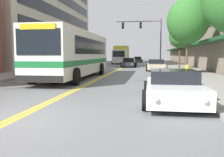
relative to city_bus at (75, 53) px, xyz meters
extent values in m
plane|color=slate|center=(1.80, 25.35, -1.85)|extent=(240.00, 240.00, 0.00)
cube|color=gray|center=(-5.50, 25.35, -1.79)|extent=(3.61, 106.00, 0.14)
cube|color=gray|center=(9.11, 25.35, -1.79)|extent=(3.61, 106.00, 0.14)
cube|color=yellow|center=(1.70, 25.35, -1.85)|extent=(0.14, 106.00, 0.01)
cube|color=yellow|center=(1.90, 25.35, -1.85)|extent=(0.14, 106.00, 0.01)
cube|color=black|center=(-7.52, 19.42, 0.66)|extent=(0.08, 27.55, 1.40)
cube|color=black|center=(-7.52, 19.42, 3.18)|extent=(0.08, 27.55, 1.40)
cube|color=black|center=(-7.52, 19.42, 5.69)|extent=(0.08, 27.55, 1.40)
cube|color=gray|center=(15.16, 25.35, 2.32)|extent=(8.00, 68.00, 8.36)
cube|color=#1E4C28|center=(10.61, 25.35, 1.05)|extent=(1.10, 61.20, 0.24)
cube|color=black|center=(11.12, 25.35, 3.33)|extent=(0.08, 61.20, 1.40)
cube|color=silver|center=(0.00, -0.11, -0.04)|extent=(2.53, 12.08, 2.94)
cube|color=#196B33|center=(0.00, -0.11, -0.62)|extent=(2.55, 12.10, 0.32)
cube|color=black|center=(0.00, 0.50, 0.43)|extent=(2.56, 9.42, 1.06)
cube|color=black|center=(0.00, -6.17, 0.49)|extent=(2.28, 0.04, 1.29)
cube|color=yellow|center=(0.00, -6.18, 1.23)|extent=(1.82, 0.06, 0.28)
cube|color=black|center=(0.00, -6.19, -1.32)|extent=(2.48, 0.08, 0.32)
cylinder|color=black|center=(-1.30, -4.21, -1.35)|extent=(0.30, 1.00, 1.00)
cylinder|color=black|center=(1.30, -4.21, -1.35)|extent=(0.30, 1.00, 1.00)
cylinder|color=black|center=(-1.30, 3.21, -1.35)|extent=(0.30, 1.00, 1.00)
cylinder|color=black|center=(1.30, 3.21, -1.35)|extent=(0.30, 1.00, 1.00)
cube|color=black|center=(-2.55, 19.77, -1.39)|extent=(1.78, 4.40, 0.57)
cube|color=black|center=(-2.55, 19.95, -0.85)|extent=(1.53, 1.94, 0.51)
cylinder|color=black|center=(-3.47, 18.41, -1.53)|extent=(0.22, 0.65, 0.65)
cylinder|color=black|center=(-1.64, 18.41, -1.53)|extent=(0.22, 0.65, 0.65)
cylinder|color=black|center=(-3.47, 21.14, -1.53)|extent=(0.22, 0.65, 0.65)
cylinder|color=black|center=(-1.64, 21.14, -1.53)|extent=(0.22, 0.65, 0.65)
sphere|color=silver|center=(-3.18, 17.55, -1.36)|extent=(0.16, 0.16, 0.16)
sphere|color=silver|center=(-1.93, 17.55, -1.36)|extent=(0.16, 0.16, 0.16)
cube|color=red|center=(-3.19, 21.98, -1.36)|extent=(0.18, 0.04, 0.10)
cube|color=red|center=(-1.91, 21.98, -1.36)|extent=(0.18, 0.04, 0.10)
cube|color=white|center=(6.24, -8.78, -1.39)|extent=(1.84, 4.23, 0.57)
cube|color=black|center=(6.24, -8.61, -0.89)|extent=(1.58, 1.86, 0.43)
cylinder|color=black|center=(5.30, -10.09, -1.53)|extent=(0.22, 0.65, 0.65)
cylinder|color=black|center=(7.18, -10.09, -1.53)|extent=(0.22, 0.65, 0.65)
cylinder|color=black|center=(5.30, -7.47, -1.53)|extent=(0.22, 0.65, 0.65)
cylinder|color=black|center=(7.18, -7.47, -1.53)|extent=(0.22, 0.65, 0.65)
sphere|color=silver|center=(5.60, -10.92, -1.36)|extent=(0.16, 0.16, 0.16)
sphere|color=silver|center=(6.89, -10.92, -1.36)|extent=(0.16, 0.16, 0.16)
cube|color=red|center=(5.58, -6.65, -1.36)|extent=(0.18, 0.04, 0.10)
cube|color=red|center=(6.90, -6.65, -1.36)|extent=(0.18, 0.04, 0.10)
cube|color=#BCAD89|center=(6.10, 9.82, -1.39)|extent=(1.88, 4.78, 0.55)
cube|color=black|center=(6.10, 10.01, -0.87)|extent=(1.62, 2.10, 0.48)
cylinder|color=black|center=(5.14, 8.34, -1.51)|extent=(0.22, 0.69, 0.69)
cylinder|color=black|center=(7.07, 8.34, -1.51)|extent=(0.22, 0.69, 0.69)
cylinder|color=black|center=(5.14, 11.30, -1.51)|extent=(0.22, 0.69, 0.69)
cylinder|color=black|center=(7.07, 11.30, -1.51)|extent=(0.22, 0.69, 0.69)
sphere|color=silver|center=(5.44, 7.41, -1.36)|extent=(0.16, 0.16, 0.16)
sphere|color=silver|center=(6.76, 7.41, -1.36)|extent=(0.16, 0.16, 0.16)
cube|color=red|center=(5.42, 12.22, -1.36)|extent=(0.18, 0.04, 0.10)
cube|color=red|center=(6.78, 12.22, -1.36)|extent=(0.18, 0.04, 0.10)
cube|color=#38383D|center=(2.70, 39.36, -1.39)|extent=(1.80, 4.33, 0.59)
cube|color=black|center=(2.70, 39.53, -0.85)|extent=(1.55, 1.91, 0.51)
cylinder|color=black|center=(1.78, 38.02, -1.55)|extent=(0.22, 0.61, 0.61)
cylinder|color=black|center=(3.63, 38.02, -1.55)|extent=(0.22, 0.61, 0.61)
cylinder|color=black|center=(1.78, 40.70, -1.55)|extent=(0.22, 0.61, 0.61)
cylinder|color=black|center=(3.63, 40.70, -1.55)|extent=(0.22, 0.61, 0.61)
sphere|color=silver|center=(2.07, 37.17, -1.36)|extent=(0.16, 0.16, 0.16)
sphere|color=silver|center=(3.34, 37.17, -1.36)|extent=(0.16, 0.16, 0.16)
cube|color=red|center=(2.06, 41.53, -1.36)|extent=(0.18, 0.04, 0.10)
cube|color=red|center=(3.35, 41.53, -1.36)|extent=(0.18, 0.04, 0.10)
cube|color=#232328|center=(2.54, 17.01, -1.39)|extent=(1.74, 4.66, 0.56)
cube|color=black|center=(2.54, 17.20, -0.85)|extent=(1.49, 2.05, 0.54)
cylinder|color=black|center=(1.65, 15.56, -1.53)|extent=(0.22, 0.66, 0.66)
cylinder|color=black|center=(3.43, 15.56, -1.53)|extent=(0.22, 0.66, 0.66)
cylinder|color=black|center=(1.65, 18.45, -1.53)|extent=(0.22, 0.66, 0.66)
cylinder|color=black|center=(3.43, 18.45, -1.53)|extent=(0.22, 0.66, 0.66)
sphere|color=silver|center=(1.93, 14.66, -1.37)|extent=(0.16, 0.16, 0.16)
sphere|color=silver|center=(3.15, 14.66, -1.37)|extent=(0.16, 0.16, 0.16)
cube|color=red|center=(1.92, 19.35, -1.37)|extent=(0.18, 0.04, 0.10)
cube|color=red|center=(3.17, 19.35, -1.37)|extent=(0.18, 0.04, 0.10)
cube|color=white|center=(0.05, 26.48, -0.43)|extent=(2.42, 2.03, 2.35)
cube|color=black|center=(0.05, 25.45, -0.01)|extent=(2.05, 0.04, 1.03)
cube|color=yellow|center=(0.05, 29.87, -0.06)|extent=(2.46, 4.74, 3.09)
cylinder|color=black|center=(-1.19, 26.48, -1.43)|extent=(0.28, 0.84, 0.84)
cylinder|color=black|center=(1.29, 26.48, -1.43)|extent=(0.28, 0.84, 0.84)
cylinder|color=black|center=(-1.19, 31.29, -1.43)|extent=(0.28, 0.84, 0.84)
cylinder|color=black|center=(1.29, 31.29, -1.43)|extent=(0.28, 0.84, 0.84)
cylinder|color=#47474C|center=(7.00, 20.84, 1.69)|extent=(0.18, 0.18, 7.09)
cylinder|color=#47474C|center=(3.62, 20.84, 4.88)|extent=(6.76, 0.11, 0.11)
cube|color=black|center=(3.96, 20.84, 4.28)|extent=(0.34, 0.26, 0.92)
sphere|color=red|center=(3.96, 20.68, 4.56)|extent=(0.18, 0.18, 0.18)
sphere|color=yellow|center=(3.96, 20.68, 4.28)|extent=(0.18, 0.18, 0.18)
sphere|color=green|center=(3.96, 20.68, 4.01)|extent=(0.18, 0.18, 0.18)
cylinder|color=black|center=(3.96, 20.84, 4.81)|extent=(0.02, 0.02, 0.14)
cube|color=black|center=(1.26, 20.84, 4.28)|extent=(0.34, 0.26, 0.92)
sphere|color=red|center=(1.26, 20.68, 4.56)|extent=(0.18, 0.18, 0.18)
sphere|color=yellow|center=(1.26, 20.68, 4.28)|extent=(0.18, 0.18, 0.18)
sphere|color=green|center=(1.26, 20.68, 4.01)|extent=(0.18, 0.18, 0.18)
cylinder|color=black|center=(1.26, 20.84, 4.81)|extent=(0.02, 0.02, 0.14)
cylinder|color=brown|center=(8.45, 3.85, -0.27)|extent=(0.18, 0.18, 2.90)
ellipsoid|color=#2D6B28|center=(8.45, 3.85, 2.63)|extent=(3.42, 3.42, 3.76)
cylinder|color=brown|center=(8.82, 12.29, -0.38)|extent=(0.18, 0.18, 2.66)
ellipsoid|color=#2D6B28|center=(8.82, 12.29, 2.02)|extent=(2.53, 2.53, 2.78)
cylinder|color=yellow|center=(7.75, -1.49, -1.33)|extent=(0.28, 0.28, 0.76)
sphere|color=yellow|center=(7.75, -1.49, -0.88)|extent=(0.25, 0.25, 0.25)
cylinder|color=yellow|center=(7.57, -1.49, -1.25)|extent=(0.08, 0.13, 0.13)
camera|label=1|loc=(5.40, -17.73, -0.13)|focal=40.00mm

